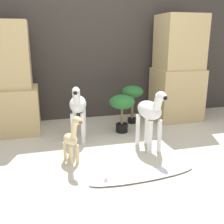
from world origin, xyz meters
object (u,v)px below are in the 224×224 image
giraffe_figurine (72,137)px  surfboard (143,175)px  potted_palm_back (133,94)px  potted_palm_front (122,105)px  zebra_right (150,113)px  zebra_left (78,107)px

giraffe_figurine → surfboard: 0.79m
giraffe_figurine → potted_palm_back: bearing=46.9°
potted_palm_front → potted_palm_back: size_ratio=0.91×
surfboard → zebra_right: bearing=62.5°
zebra_left → surfboard: (0.45, -1.05, -0.42)m
surfboard → zebra_left: bearing=113.1°
potted_palm_back → giraffe_figurine: bearing=-133.1°
zebra_left → potted_palm_front: size_ratio=1.39×
zebra_right → potted_palm_front: size_ratio=1.39×
zebra_right → surfboard: size_ratio=0.68×
potted_palm_back → surfboard: potted_palm_back is taller
giraffe_figurine → potted_palm_front: giraffe_figurine is taller
giraffe_figurine → zebra_left: bearing=76.5°
zebra_left → giraffe_figurine: zebra_left is taller
zebra_left → giraffe_figurine: size_ratio=1.35×
zebra_right → surfboard: (-0.30, -0.58, -0.42)m
giraffe_figurine → surfboard: size_ratio=0.50×
potted_palm_back → surfboard: 1.65m
giraffe_figurine → surfboard: giraffe_figurine is taller
zebra_left → potted_palm_front: 0.63m
zebra_left → potted_palm_back: size_ratio=1.26×
zebra_left → potted_palm_front: (0.61, 0.15, -0.06)m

